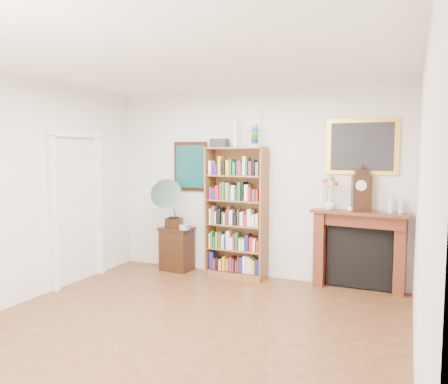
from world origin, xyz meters
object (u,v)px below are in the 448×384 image
Objects in this scene: gramophone at (169,200)px; teacup at (350,209)px; bottle_right at (401,206)px; side_cabinet at (177,249)px; mantel_clock at (361,191)px; flower_vase at (330,204)px; cd_stack at (185,227)px; fireplace at (359,244)px; bottle_left at (391,204)px; bookshelf at (236,205)px.

teacup is (2.72, 0.12, -0.01)m from gramophone.
gramophone is 3.34m from bottle_right.
side_cabinet is 1.22× the size of mantel_clock.
cd_stack is at bearing -175.34° from flower_vase.
teacup reaches higher than fireplace.
bottle_left is (3.16, 0.06, 0.86)m from side_cabinet.
side_cabinet is at bearing -178.84° from bottle_left.
mantel_clock reaches higher than teacup.
flower_vase reaches higher than teacup.
bookshelf is at bearing -171.39° from fireplace.
bottle_left is (0.37, -0.01, -0.15)m from mantel_clock.
fireplace is 2.32× the size of mantel_clock.
mantel_clock is at bearing 5.67° from bookshelf.
bookshelf is 1.25m from side_cabinet.
bottle_left is (3.22, 0.17, 0.08)m from gramophone.
teacup is at bearing -5.75° from flower_vase.
fireplace is 0.67m from flower_vase.
gramophone is at bearing -177.54° from teacup.
mantel_clock is at bearing -178.93° from bottle_right.
fireplace is 0.72m from mantel_clock.
gramophone is (-0.06, -0.10, 0.78)m from side_cabinet.
fireplace is 0.69m from bottle_left.
mantel_clock is 0.45m from flower_vase.
bottle_left reaches higher than teacup.
gramophone is (-1.07, -0.13, 0.04)m from bookshelf.
bottle_left reaches higher than bottle_right.
teacup is at bearing -134.69° from fireplace.
bottle_left is at bearing -12.02° from gramophone.
flower_vase is 0.78m from bottle_left.
bookshelf is 0.88m from cd_stack.
bookshelf is 3.26× the size of side_cabinet.
fireplace is 0.50m from teacup.
flower_vase is at bearing -11.60° from gramophone.
cd_stack is at bearing 164.57° from mantel_clock.
mantel_clock is 3.29× the size of flower_vase.
side_cabinet is at bearing -171.93° from fireplace.
flower_vase reaches higher than cd_stack.
teacup is at bearing -174.14° from bottle_left.
bottle_right is (3.28, 0.08, 0.84)m from side_cabinet.
cd_stack is 2.47m from teacup.
bottle_left is at bearing -21.41° from mantel_clock.
bottle_left is 0.12m from bottle_right.
side_cabinet is 8.59× the size of teacup.
side_cabinet is 2.87× the size of bottle_left.
flower_vase is (1.37, 0.02, 0.08)m from bookshelf.
gramophone is at bearing -169.88° from fireplace.
gramophone is at bearing 173.93° from cd_stack.
cd_stack is 2.98m from bottle_left.
teacup is 0.51m from bottle_left.
teacup is (0.28, -0.03, -0.05)m from flower_vase.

